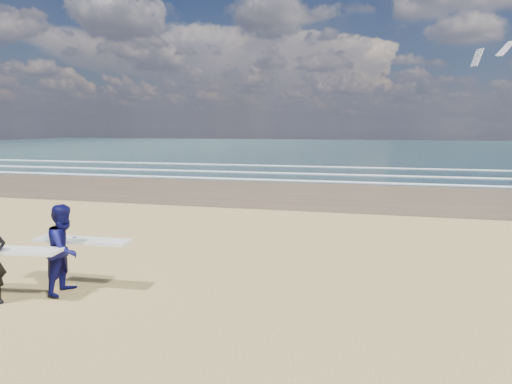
% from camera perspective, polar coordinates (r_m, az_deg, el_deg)
% --- Properties ---
extents(ocean, '(220.00, 100.00, 0.02)m').
position_cam_1_polar(ocean, '(80.44, 23.74, 4.91)').
color(ocean, '#1A333B').
rests_on(ocean, ground).
extents(surfer_far, '(2.22, 1.15, 1.97)m').
position_cam_1_polar(surfer_far, '(10.89, -22.66, -6.50)').
color(surfer_far, '#0C0D47').
rests_on(surfer_far, ground).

